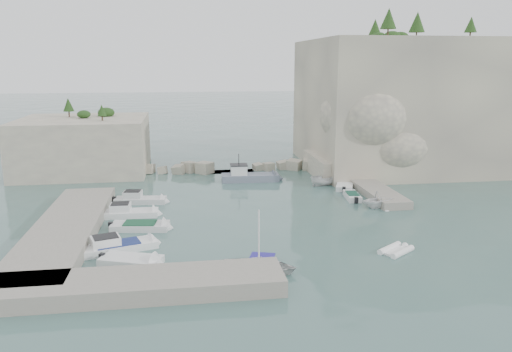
{
  "coord_description": "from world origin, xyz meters",
  "views": [
    {
      "loc": [
        -7.01,
        -42.1,
        14.2
      ],
      "look_at": [
        0.0,
        6.0,
        3.0
      ],
      "focal_mm": 35.0,
      "sensor_mm": 36.0,
      "label": 1
    }
  ],
  "objects": [
    {
      "name": "ground",
      "position": [
        0.0,
        0.0,
        0.0
      ],
      "size": [
        400.0,
        400.0,
        0.0
      ],
      "primitive_type": "plane",
      "color": "#476A65",
      "rests_on": "ground"
    },
    {
      "name": "cliff_east",
      "position": [
        23.0,
        23.0,
        8.5
      ],
      "size": [
        26.0,
        22.0,
        17.0
      ],
      "primitive_type": "cube",
      "color": "beige",
      "rests_on": "ground"
    },
    {
      "name": "cliff_terrace",
      "position": [
        13.0,
        18.0,
        1.25
      ],
      "size": [
        8.0,
        10.0,
        2.5
      ],
      "primitive_type": "cube",
      "color": "beige",
      "rests_on": "ground"
    },
    {
      "name": "outcrop_west",
      "position": [
        -20.0,
        25.0,
        3.5
      ],
      "size": [
        16.0,
        14.0,
        7.0
      ],
      "primitive_type": "cube",
      "color": "beige",
      "rests_on": "ground"
    },
    {
      "name": "quay_west",
      "position": [
        -17.0,
        -1.0,
        0.55
      ],
      "size": [
        5.0,
        24.0,
        1.1
      ],
      "primitive_type": "cube",
      "color": "#9E9689",
      "rests_on": "ground"
    },
    {
      "name": "quay_south",
      "position": [
        -10.0,
        -12.5,
        0.55
      ],
      "size": [
        18.0,
        4.0,
        1.1
      ],
      "primitive_type": "cube",
      "color": "#9E9689",
      "rests_on": "ground"
    },
    {
      "name": "ledge_east",
      "position": [
        13.5,
        10.0,
        0.4
      ],
      "size": [
        3.0,
        16.0,
        0.8
      ],
      "primitive_type": "cube",
      "color": "#9E9689",
      "rests_on": "ground"
    },
    {
      "name": "breakwater",
      "position": [
        -1.0,
        22.0,
        0.7
      ],
      "size": [
        28.0,
        3.0,
        1.4
      ],
      "primitive_type": "cube",
      "color": "beige",
      "rests_on": "ground"
    },
    {
      "name": "motorboat_a",
      "position": [
        -11.64,
        8.41,
        0.0
      ],
      "size": [
        5.84,
        2.39,
        1.4
      ],
      "primitive_type": null,
      "rotation": [
        0.0,
        0.0,
        -0.13
      ],
      "color": "silver",
      "rests_on": "ground"
    },
    {
      "name": "motorboat_b",
      "position": [
        -12.32,
        3.93,
        0.0
      ],
      "size": [
        5.82,
        1.98,
        1.4
      ],
      "primitive_type": null,
      "rotation": [
        0.0,
        0.0,
        -0.01
      ],
      "color": "white",
      "rests_on": "ground"
    },
    {
      "name": "motorboat_c",
      "position": [
        -11.02,
        -0.03,
        0.0
      ],
      "size": [
        5.61,
        2.7,
        0.7
      ],
      "primitive_type": null,
      "rotation": [
        0.0,
        0.0,
        -0.14
      ],
      "color": "silver",
      "rests_on": "ground"
    },
    {
      "name": "motorboat_d",
      "position": [
        -12.31,
        -4.87,
        0.0
      ],
      "size": [
        6.75,
        3.83,
        1.4
      ],
      "primitive_type": null,
      "rotation": [
        0.0,
        0.0,
        0.31
      ],
      "color": "white",
      "rests_on": "ground"
    },
    {
      "name": "motorboat_e",
      "position": [
        -11.05,
        -7.78,
        0.0
      ],
      "size": [
        5.16,
        3.49,
        0.7
      ],
      "primitive_type": null,
      "rotation": [
        0.0,
        0.0,
        -0.35
      ],
      "color": "white",
      "rests_on": "ground"
    },
    {
      "name": "rowboat",
      "position": [
        -2.2,
        -10.49,
        0.0
      ],
      "size": [
        6.1,
        5.11,
        1.08
      ],
      "primitive_type": "imported",
      "rotation": [
        0.0,
        0.0,
        1.27
      ],
      "color": "silver",
      "rests_on": "ground"
    },
    {
      "name": "inflatable_dinghy",
      "position": [
        8.68,
        -8.32,
        0.0
      ],
      "size": [
        3.2,
        2.85,
        0.44
      ],
      "primitive_type": null,
      "rotation": [
        0.0,
        0.0,
        0.62
      ],
      "color": "white",
      "rests_on": "ground"
    },
    {
      "name": "tender_east_a",
      "position": [
        11.88,
        3.32,
        0.0
      ],
      "size": [
        3.87,
        3.46,
        1.84
      ],
      "primitive_type": "imported",
      "rotation": [
        0.0,
        0.0,
        1.71
      ],
      "color": "white",
      "rests_on": "ground"
    },
    {
      "name": "tender_east_b",
      "position": [
        10.43,
        6.84,
        0.0
      ],
      "size": [
        1.76,
        4.03,
        0.7
      ],
      "primitive_type": null,
      "rotation": [
        0.0,
        0.0,
        1.46
      ],
      "color": "white",
      "rests_on": "ground"
    },
    {
      "name": "tender_east_c",
      "position": [
        11.28,
        11.81,
        0.0
      ],
      "size": [
        3.66,
        5.83,
        0.7
      ],
      "primitive_type": null,
      "rotation": [
        0.0,
        0.0,
        1.2
      ],
      "color": "white",
      "rests_on": "ground"
    },
    {
      "name": "tender_east_d",
      "position": [
        9.22,
        12.91,
        0.0
      ],
      "size": [
        4.26,
        2.65,
        1.54
      ],
      "primitive_type": "imported",
      "rotation": [
        0.0,
        0.0,
        1.88
      ],
      "color": "silver",
      "rests_on": "ground"
    },
    {
      "name": "work_boat",
      "position": [
        0.8,
        16.37,
        0.0
      ],
      "size": [
        7.64,
        2.52,
        2.2
      ],
      "primitive_type": null,
      "rotation": [
        0.0,
        0.0,
        -0.04
      ],
      "color": "slate",
      "rests_on": "ground"
    },
    {
      "name": "rowboat_mast",
      "position": [
        -2.2,
        -10.49,
        2.64
      ],
      "size": [
        0.1,
        0.1,
        4.2
      ],
      "primitive_type": "cylinder",
      "color": "white",
      "rests_on": "rowboat"
    },
    {
      "name": "vegetation",
      "position": [
        17.83,
        24.4,
        17.93
      ],
      "size": [
        53.48,
        13.88,
        13.4
      ],
      "color": "#1E4219",
      "rests_on": "ground"
    }
  ]
}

